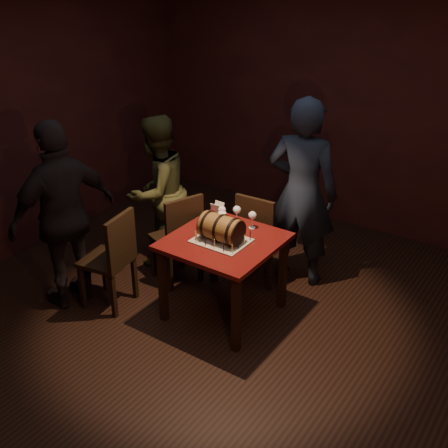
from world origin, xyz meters
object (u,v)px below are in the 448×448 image
(barrel_cake, at_px, (221,228))
(person_left_rear, at_px, (157,191))
(wine_glass_left, at_px, (222,211))
(chair_left_rear, at_px, (180,234))
(pub_table, at_px, (224,251))
(chair_back, at_px, (259,234))
(person_back, at_px, (302,193))
(wine_glass_mid, at_px, (237,211))
(pint_of_ale, at_px, (222,221))
(chair_left_front, at_px, (113,255))
(wine_glass_right, at_px, (252,216))
(person_left_front, at_px, (64,216))

(barrel_cake, bearing_deg, person_left_rear, 156.99)
(wine_glass_left, xyz_separation_m, chair_left_rear, (-0.45, -0.06, -0.35))
(pub_table, relative_size, chair_back, 0.97)
(chair_left_rear, distance_m, person_left_rear, 0.57)
(pub_table, height_order, person_left_rear, person_left_rear)
(person_back, bearing_deg, person_left_rear, 10.27)
(wine_glass_mid, distance_m, person_back, 0.67)
(pub_table, bearing_deg, wine_glass_left, 127.70)
(pub_table, relative_size, wine_glass_left, 5.59)
(pint_of_ale, height_order, chair_left_front, chair_left_front)
(wine_glass_right, bearing_deg, barrel_cake, -103.01)
(wine_glass_left, bearing_deg, person_left_rear, 169.19)
(chair_back, bearing_deg, person_left_rear, -169.11)
(chair_left_front, bearing_deg, wine_glass_right, 38.39)
(pint_of_ale, distance_m, chair_back, 0.57)
(wine_glass_mid, xyz_separation_m, chair_left_rear, (-0.55, -0.14, -0.34))
(person_back, relative_size, person_left_front, 1.06)
(barrel_cake, bearing_deg, person_left_front, -156.23)
(pub_table, xyz_separation_m, chair_left_front, (-0.88, -0.45, -0.12))
(chair_back, distance_m, person_left_front, 1.80)
(wine_glass_right, xyz_separation_m, chair_back, (-0.11, 0.32, -0.35))
(person_left_front, bearing_deg, wine_glass_right, 135.23)
(barrel_cake, relative_size, wine_glass_right, 2.53)
(pub_table, xyz_separation_m, person_left_rear, (-1.11, 0.43, 0.13))
(pint_of_ale, bearing_deg, chair_left_rear, 176.80)
(chair_left_rear, xyz_separation_m, person_left_rear, (-0.46, 0.23, 0.25))
(wine_glass_right, xyz_separation_m, person_left_front, (-1.37, -0.93, -0.00))
(pub_table, relative_size, wine_glass_mid, 5.59)
(pint_of_ale, height_order, chair_left_rear, chair_left_rear)
(pub_table, distance_m, person_left_rear, 1.19)
(wine_glass_left, xyz_separation_m, pint_of_ale, (0.06, -0.09, -0.05))
(wine_glass_left, relative_size, chair_left_rear, 0.17)
(chair_left_front, xyz_separation_m, person_left_rear, (-0.22, 0.88, 0.25))
(chair_back, bearing_deg, pub_table, -87.45)
(wine_glass_left, xyz_separation_m, chair_back, (0.17, 0.38, -0.35))
(barrel_cake, relative_size, pint_of_ale, 2.71)
(chair_left_front, distance_m, person_left_rear, 0.94)
(pint_of_ale, xyz_separation_m, chair_left_rear, (-0.51, 0.03, -0.30))
(chair_left_front, distance_m, person_left_front, 0.55)
(wine_glass_mid, bearing_deg, chair_left_front, -135.27)
(person_left_rear, distance_m, person_left_front, 1.06)
(chair_back, height_order, chair_left_rear, same)
(wine_glass_left, distance_m, person_left_rear, 0.93)
(wine_glass_left, relative_size, person_back, 0.09)
(pub_table, distance_m, chair_back, 0.65)
(barrel_cake, height_order, wine_glass_mid, barrel_cake)
(chair_left_rear, bearing_deg, chair_back, 35.48)
(pub_table, height_order, chair_back, chair_back)
(pint_of_ale, distance_m, person_left_front, 1.39)
(barrel_cake, distance_m, person_left_front, 1.40)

